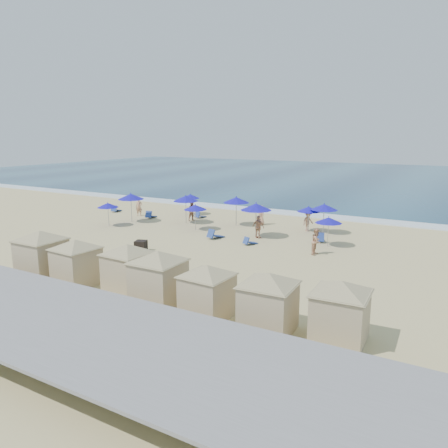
{
  "coord_description": "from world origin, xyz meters",
  "views": [
    {
      "loc": [
        17.3,
        -24.92,
        7.82
      ],
      "look_at": [
        1.13,
        3.0,
        1.12
      ],
      "focal_mm": 35.0,
      "sensor_mm": 36.0,
      "label": 1
    }
  ],
  "objects_px": {
    "cabana_2": "(128,262)",
    "umbrella_2": "(190,196)",
    "cabana_5": "(269,295)",
    "beachgoer_1": "(193,211)",
    "beachgoer_0": "(139,207)",
    "beachgoer_3": "(308,221)",
    "beachgoer_4": "(261,215)",
    "umbrella_6": "(256,207)",
    "umbrella_0": "(108,205)",
    "umbrella_3": "(186,199)",
    "cabana_0": "(41,248)",
    "umbrella_7": "(309,209)",
    "umbrella_1": "(131,197)",
    "umbrella_5": "(236,200)",
    "umbrella_9": "(329,220)",
    "beachgoer_5": "(317,241)",
    "trash_bin": "(141,246)",
    "cabana_3": "(158,271)",
    "beachgoer_2": "(258,227)",
    "umbrella_8": "(324,207)",
    "cabana_6": "(341,303)",
    "cabana_4": "(207,284)",
    "cabana_1": "(76,256)"
  },
  "relations": [
    {
      "from": "cabana_2",
      "to": "umbrella_2",
      "type": "relative_size",
      "value": 2.06
    },
    {
      "from": "cabana_5",
      "to": "beachgoer_1",
      "type": "distance_m",
      "value": 23.3
    },
    {
      "from": "beachgoer_0",
      "to": "beachgoer_3",
      "type": "xyz_separation_m",
      "value": [
        16.43,
        1.73,
        -0.04
      ]
    },
    {
      "from": "cabana_5",
      "to": "beachgoer_4",
      "type": "height_order",
      "value": "cabana_5"
    },
    {
      "from": "umbrella_2",
      "to": "umbrella_6",
      "type": "bearing_deg",
      "value": -29.12
    },
    {
      "from": "umbrella_0",
      "to": "umbrella_3",
      "type": "height_order",
      "value": "umbrella_3"
    },
    {
      "from": "cabana_2",
      "to": "umbrella_0",
      "type": "distance_m",
      "value": 16.71
    },
    {
      "from": "beachgoer_3",
      "to": "umbrella_0",
      "type": "bearing_deg",
      "value": 138.25
    },
    {
      "from": "cabana_0",
      "to": "umbrella_7",
      "type": "xyz_separation_m",
      "value": [
        8.85,
        18.39,
        0.18
      ]
    },
    {
      "from": "cabana_5",
      "to": "umbrella_1",
      "type": "xyz_separation_m",
      "value": [
        -19.86,
        14.17,
        0.77
      ]
    },
    {
      "from": "beachgoer_4",
      "to": "umbrella_5",
      "type": "bearing_deg",
      "value": -102.31
    },
    {
      "from": "umbrella_9",
      "to": "beachgoer_5",
      "type": "distance_m",
      "value": 2.63
    },
    {
      "from": "umbrella_3",
      "to": "umbrella_9",
      "type": "distance_m",
      "value": 13.43
    },
    {
      "from": "beachgoer_1",
      "to": "umbrella_3",
      "type": "bearing_deg",
      "value": -146.05
    },
    {
      "from": "trash_bin",
      "to": "beachgoer_0",
      "type": "height_order",
      "value": "beachgoer_0"
    },
    {
      "from": "umbrella_2",
      "to": "beachgoer_1",
      "type": "bearing_deg",
      "value": -52.06
    },
    {
      "from": "cabana_3",
      "to": "umbrella_0",
      "type": "height_order",
      "value": "cabana_3"
    },
    {
      "from": "beachgoer_3",
      "to": "beachgoer_5",
      "type": "height_order",
      "value": "beachgoer_5"
    },
    {
      "from": "cabana_2",
      "to": "beachgoer_2",
      "type": "bearing_deg",
      "value": 86.99
    },
    {
      "from": "cabana_0",
      "to": "beachgoer_1",
      "type": "bearing_deg",
      "value": 95.97
    },
    {
      "from": "beachgoer_2",
      "to": "umbrella_8",
      "type": "bearing_deg",
      "value": -125.3
    },
    {
      "from": "umbrella_5",
      "to": "umbrella_8",
      "type": "xyz_separation_m",
      "value": [
        7.49,
        0.74,
        -0.1
      ]
    },
    {
      "from": "cabana_6",
      "to": "beachgoer_2",
      "type": "xyz_separation_m",
      "value": [
        -9.98,
        13.65,
        -0.66
      ]
    },
    {
      "from": "umbrella_6",
      "to": "umbrella_5",
      "type": "bearing_deg",
      "value": 137.45
    },
    {
      "from": "umbrella_7",
      "to": "umbrella_8",
      "type": "distance_m",
      "value": 1.32
    },
    {
      "from": "umbrella_1",
      "to": "umbrella_5",
      "type": "bearing_deg",
      "value": 20.79
    },
    {
      "from": "cabana_6",
      "to": "umbrella_9",
      "type": "bearing_deg",
      "value": 108.6
    },
    {
      "from": "umbrella_5",
      "to": "umbrella_9",
      "type": "bearing_deg",
      "value": -18.61
    },
    {
      "from": "umbrella_6",
      "to": "umbrella_3",
      "type": "bearing_deg",
      "value": 167.26
    },
    {
      "from": "umbrella_1",
      "to": "umbrella_6",
      "type": "height_order",
      "value": "umbrella_6"
    },
    {
      "from": "cabana_4",
      "to": "umbrella_1",
      "type": "xyz_separation_m",
      "value": [
        -16.99,
        14.19,
        0.84
      ]
    },
    {
      "from": "cabana_4",
      "to": "trash_bin",
      "type": "bearing_deg",
      "value": 144.5
    },
    {
      "from": "trash_bin",
      "to": "umbrella_5",
      "type": "bearing_deg",
      "value": 61.79
    },
    {
      "from": "umbrella_6",
      "to": "cabana_6",
      "type": "bearing_deg",
      "value": -53.37
    },
    {
      "from": "cabana_1",
      "to": "beachgoer_3",
      "type": "xyz_separation_m",
      "value": [
        6.15,
        18.51,
        -0.72
      ]
    },
    {
      "from": "umbrella_2",
      "to": "beachgoer_3",
      "type": "distance_m",
      "value": 12.58
    },
    {
      "from": "cabana_3",
      "to": "umbrella_3",
      "type": "relative_size",
      "value": 1.76
    },
    {
      "from": "trash_bin",
      "to": "beachgoer_3",
      "type": "height_order",
      "value": "beachgoer_3"
    },
    {
      "from": "umbrella_5",
      "to": "umbrella_7",
      "type": "distance_m",
      "value": 6.27
    },
    {
      "from": "umbrella_3",
      "to": "beachgoer_2",
      "type": "distance_m",
      "value": 8.37
    },
    {
      "from": "umbrella_8",
      "to": "umbrella_9",
      "type": "distance_m",
      "value": 4.07
    },
    {
      "from": "umbrella_7",
      "to": "cabana_5",
      "type": "bearing_deg",
      "value": -75.41
    },
    {
      "from": "trash_bin",
      "to": "umbrella_5",
      "type": "relative_size",
      "value": 0.28
    },
    {
      "from": "umbrella_5",
      "to": "umbrella_3",
      "type": "bearing_deg",
      "value": -162.28
    },
    {
      "from": "cabana_3",
      "to": "beachgoer_0",
      "type": "relative_size",
      "value": 2.6
    },
    {
      "from": "cabana_0",
      "to": "cabana_4",
      "type": "height_order",
      "value": "cabana_0"
    },
    {
      "from": "beachgoer_3",
      "to": "umbrella_5",
      "type": "bearing_deg",
      "value": 124.37
    },
    {
      "from": "cabana_4",
      "to": "umbrella_6",
      "type": "distance_m",
      "value": 15.21
    },
    {
      "from": "beachgoer_5",
      "to": "umbrella_9",
      "type": "bearing_deg",
      "value": -1.59
    },
    {
      "from": "umbrella_9",
      "to": "beachgoer_2",
      "type": "bearing_deg",
      "value": -176.91
    }
  ]
}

